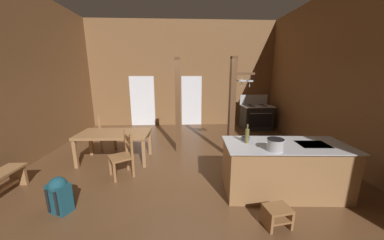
{
  "coord_description": "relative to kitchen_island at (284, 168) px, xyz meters",
  "views": [
    {
      "loc": [
        -0.04,
        -4.12,
        2.16
      ],
      "look_at": [
        0.21,
        0.76,
        1.03
      ],
      "focal_mm": 18.82,
      "sensor_mm": 36.0,
      "label": 1
    }
  ],
  "objects": [
    {
      "name": "ground_plane",
      "position": [
        -1.81,
        0.83,
        -0.52
      ],
      "size": [
        8.26,
        9.44,
        0.1
      ],
      "primitive_type": "cube",
      "color": "brown"
    },
    {
      "name": "wall_back",
      "position": [
        -1.81,
        5.22,
        1.64
      ],
      "size": [
        8.26,
        0.14,
        4.21
      ],
      "primitive_type": "cube",
      "color": "brown",
      "rests_on": "ground_plane"
    },
    {
      "name": "wall_right",
      "position": [
        1.99,
        0.83,
        1.64
      ],
      "size": [
        0.14,
        9.44,
        4.21
      ],
      "primitive_type": "cube",
      "color": "brown",
      "rests_on": "ground_plane"
    },
    {
      "name": "glazed_door_back_left",
      "position": [
        -3.49,
        5.15,
        0.56
      ],
      "size": [
        1.0,
        0.01,
        2.05
      ],
      "primitive_type": "cube",
      "color": "white",
      "rests_on": "ground_plane"
    },
    {
      "name": "glazed_panel_back_right",
      "position": [
        -1.44,
        5.15,
        0.56
      ],
      "size": [
        0.84,
        0.01,
        2.05
      ],
      "primitive_type": "cube",
      "color": "white",
      "rests_on": "ground_plane"
    },
    {
      "name": "kitchen_island",
      "position": [
        0.0,
        0.0,
        0.0
      ],
      "size": [
        2.21,
        1.09,
        0.94
      ],
      "color": "#9E7044",
      "rests_on": "ground_plane"
    },
    {
      "name": "stove_range",
      "position": [
        1.08,
        4.34,
        0.01
      ],
      "size": [
        1.18,
        0.87,
        1.32
      ],
      "color": "black",
      "rests_on": "ground_plane"
    },
    {
      "name": "support_post_with_pot_rack",
      "position": [
        -0.56,
        1.67,
        0.9
      ],
      "size": [
        0.62,
        0.26,
        2.56
      ],
      "color": "brown",
      "rests_on": "ground_plane"
    },
    {
      "name": "support_post_center",
      "position": [
        -1.96,
        2.14,
        0.81
      ],
      "size": [
        0.14,
        0.14,
        2.56
      ],
      "color": "brown",
      "rests_on": "ground_plane"
    },
    {
      "name": "step_stool",
      "position": [
        -0.5,
        -0.85,
        -0.29
      ],
      "size": [
        0.4,
        0.33,
        0.3
      ],
      "color": "olive",
      "rests_on": "ground_plane"
    },
    {
      "name": "dining_table",
      "position": [
        -3.52,
        1.56,
        0.18
      ],
      "size": [
        1.72,
        0.94,
        0.74
      ],
      "color": "#9E7044",
      "rests_on": "ground_plane"
    },
    {
      "name": "ladderback_chair_near_window",
      "position": [
        -3.11,
        0.78,
        -0.02
      ],
      "size": [
        0.61,
        0.61,
        0.95
      ],
      "color": "olive",
      "rests_on": "ground_plane"
    },
    {
      "name": "ladderback_chair_by_post",
      "position": [
        -4.07,
        2.41,
        -0.02
      ],
      "size": [
        0.58,
        0.58,
        0.95
      ],
      "color": "olive",
      "rests_on": "ground_plane"
    },
    {
      "name": "backpack",
      "position": [
        -3.79,
        -0.37,
        -0.15
      ],
      "size": [
        0.38,
        0.37,
        0.6
      ],
      "color": "#194756",
      "rests_on": "ground_plane"
    },
    {
      "name": "stockpot_on_counter",
      "position": [
        -0.35,
        -0.3,
        0.57
      ],
      "size": [
        0.33,
        0.26,
        0.2
      ],
      "color": "#B7BABF",
      "rests_on": "kitchen_island"
    },
    {
      "name": "mixing_bowl_on_counter",
      "position": [
        -0.65,
        0.28,
        0.5
      ],
      "size": [
        0.16,
        0.16,
        0.06
      ],
      "color": "slate",
      "rests_on": "kitchen_island"
    },
    {
      "name": "bottle_tall_on_counter",
      "position": [
        -0.69,
        0.1,
        0.61
      ],
      "size": [
        0.07,
        0.07,
        0.35
      ],
      "color": "brown",
      "rests_on": "kitchen_island"
    }
  ]
}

